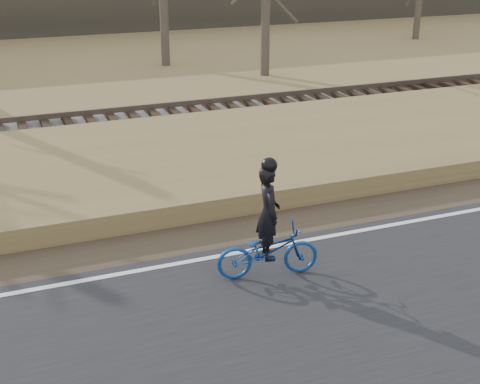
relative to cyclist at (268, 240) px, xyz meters
name	(u,v)px	position (x,y,z in m)	size (l,w,h in m)	color
cyclist	(268,240)	(0.00, 0.00, 0.00)	(1.78, 0.87, 2.07)	navy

